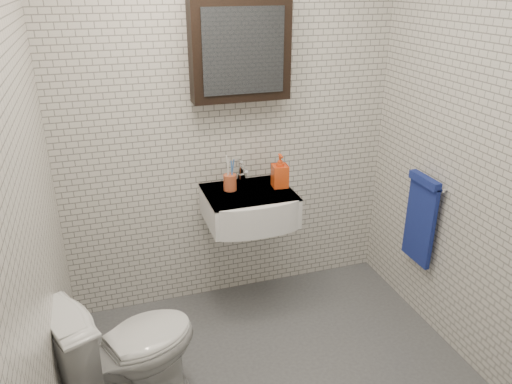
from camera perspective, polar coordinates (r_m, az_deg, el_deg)
ground at (r=3.00m, az=3.01°, el=-20.94°), size 2.20×2.00×0.01m
room_shell at (r=2.23m, az=3.80°, el=6.96°), size 2.22×2.02×2.51m
washbasin at (r=3.15m, az=-0.61°, el=-1.78°), size 0.55×0.50×0.20m
faucet at (r=3.26m, az=-1.66°, el=2.18°), size 0.06×0.20×0.15m
mirror_cabinet at (r=3.06m, az=-1.82°, el=15.93°), size 0.60×0.15×0.60m
towel_rail at (r=3.28m, az=18.33°, el=-2.61°), size 0.09×0.30×0.58m
toothbrush_cup at (r=3.15m, az=-2.99°, el=1.20°), size 0.09×0.09×0.23m
soap_bottle at (r=3.19m, az=2.76°, el=2.45°), size 0.11×0.11×0.22m
toilet at (r=2.71m, az=-14.41°, el=-17.10°), size 0.82×0.66×0.74m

